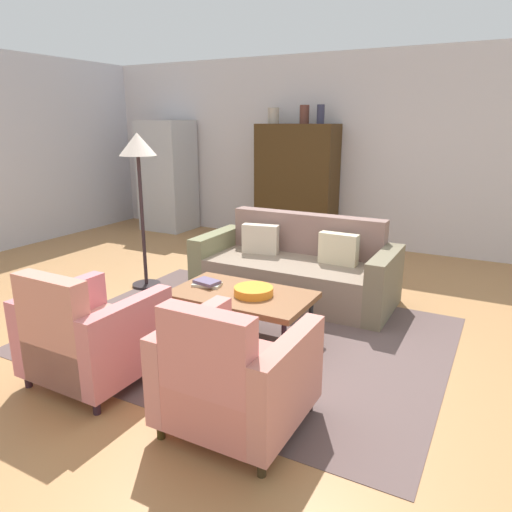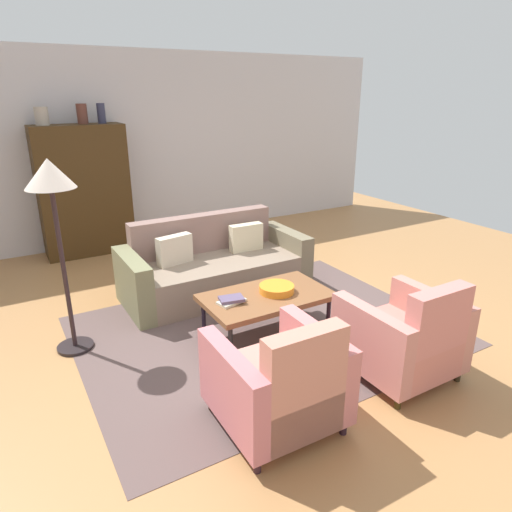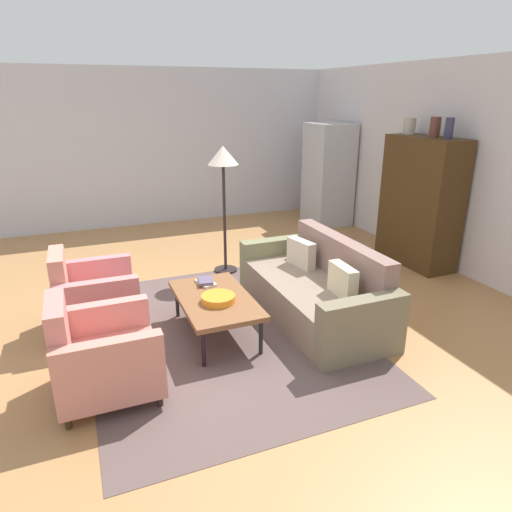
# 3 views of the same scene
# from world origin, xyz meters

# --- Properties ---
(ground_plane) EXTENTS (10.69, 10.69, 0.00)m
(ground_plane) POSITION_xyz_m (0.00, 0.00, 0.00)
(ground_plane) COLOR #AF7B49
(wall_back) EXTENTS (8.91, 0.12, 2.80)m
(wall_back) POSITION_xyz_m (0.00, 3.67, 1.40)
(wall_back) COLOR silver
(wall_back) RESTS_ON ground
(area_rug) EXTENTS (3.40, 2.60, 0.01)m
(area_rug) POSITION_xyz_m (0.14, 0.03, 0.00)
(area_rug) COLOR brown
(area_rug) RESTS_ON ground
(couch) EXTENTS (2.10, 0.91, 0.86)m
(couch) POSITION_xyz_m (0.14, 1.16, 0.29)
(couch) COLOR gray
(couch) RESTS_ON ground
(coffee_table) EXTENTS (1.20, 0.70, 0.41)m
(coffee_table) POSITION_xyz_m (0.14, -0.02, 0.38)
(coffee_table) COLOR black
(coffee_table) RESTS_ON ground
(armchair_left) EXTENTS (0.81, 0.81, 0.88)m
(armchair_left) POSITION_xyz_m (-0.46, -1.19, 0.34)
(armchair_left) COLOR #351E13
(armchair_left) RESTS_ON ground
(armchair_right) EXTENTS (0.80, 0.80, 0.88)m
(armchair_right) POSITION_xyz_m (0.74, -1.19, 0.34)
(armchair_right) COLOR #2E2211
(armchair_right) RESTS_ON ground
(fruit_bowl) EXTENTS (0.33, 0.33, 0.07)m
(fruit_bowl) POSITION_xyz_m (0.25, -0.02, 0.45)
(fruit_bowl) COLOR orange
(fruit_bowl) RESTS_ON coffee_table
(book_stack) EXTENTS (0.28, 0.19, 0.05)m
(book_stack) POSITION_xyz_m (-0.23, -0.02, 0.44)
(book_stack) COLOR beige
(book_stack) RESTS_ON coffee_table
(cabinet) EXTENTS (1.20, 0.51, 1.80)m
(cabinet) POSITION_xyz_m (-0.81, 3.32, 0.90)
(cabinet) COLOR #402B12
(cabinet) RESTS_ON ground
(vase_tall) EXTENTS (0.17, 0.17, 0.23)m
(vase_tall) POSITION_xyz_m (-1.21, 3.32, 1.91)
(vase_tall) COLOR #B1A392
(vase_tall) RESTS_ON cabinet
(vase_round) EXTENTS (0.14, 0.14, 0.26)m
(vase_round) POSITION_xyz_m (-0.71, 3.32, 1.93)
(vase_round) COLOR brown
(vase_round) RESTS_ON cabinet
(vase_small) EXTENTS (0.11, 0.11, 0.27)m
(vase_small) POSITION_xyz_m (-0.46, 3.32, 1.93)
(vase_small) COLOR #302F48
(vase_small) RESTS_ON cabinet
(floor_lamp) EXTENTS (0.40, 0.40, 1.72)m
(floor_lamp) POSITION_xyz_m (-1.51, 0.63, 1.44)
(floor_lamp) COLOR black
(floor_lamp) RESTS_ON ground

